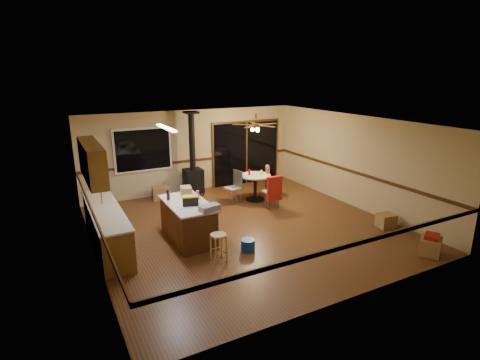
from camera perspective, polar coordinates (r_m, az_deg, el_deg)
floor at (r=9.38m, az=0.86°, el=-7.22°), size 7.00×7.00×0.00m
ceiling at (r=8.69m, az=0.93°, el=8.74°), size 7.00×7.00×0.00m
wall_back at (r=12.05m, az=-7.14°, el=4.41°), size 7.00×0.00×7.00m
wall_front at (r=6.28m, az=16.54°, el=-7.18°), size 7.00×0.00×7.00m
wall_left at (r=7.96m, az=-21.83°, el=-2.74°), size 0.00×7.00×7.00m
wall_right at (r=11.02m, az=17.10°, el=2.72°), size 0.00×7.00×7.00m
chair_rail at (r=9.03m, az=0.89°, el=-1.38°), size 7.00×7.00×0.08m
window at (r=11.51m, az=-14.56°, el=4.48°), size 1.72×0.10×1.32m
sliding_door at (r=12.84m, az=0.94°, el=4.10°), size 2.52×0.10×2.10m
lower_cabinets at (r=8.75m, az=-19.67°, el=-6.93°), size 0.60×3.00×0.86m
countertop at (r=8.59m, az=-19.95°, el=-4.16°), size 0.64×3.04×0.04m
upper_cabinets at (r=8.49m, az=-21.63°, el=2.63°), size 0.35×2.00×0.80m
kitchen_island at (r=8.64m, az=-7.94°, el=-6.22°), size 0.88×1.68×0.90m
wood_stove at (r=11.70m, az=-7.17°, el=1.18°), size 0.55×0.50×2.52m
ceiling_fan at (r=10.82m, az=2.44°, el=8.10°), size 0.24×0.24×0.55m
fluorescent_strip at (r=8.28m, az=-11.19°, el=7.79°), size 0.10×1.20×0.04m
toolbox_grey at (r=7.91m, az=-4.67°, el=-4.27°), size 0.46×0.32×0.13m
toolbox_black at (r=8.29m, az=-7.57°, el=-3.20°), size 0.38×0.27×0.19m
toolbox_yellow_lid at (r=8.25m, az=-7.60°, el=-2.49°), size 0.38×0.27×0.03m
box_on_island at (r=8.93m, az=-8.22°, el=-1.70°), size 0.30×0.37×0.22m
bottle_dark at (r=8.68m, az=-10.89°, el=-2.23°), size 0.08×0.08×0.26m
bottle_pink at (r=8.63m, az=-6.44°, el=-2.28°), size 0.07×0.07×0.21m
bottle_white at (r=8.76m, az=-10.82°, el=-2.23°), size 0.08×0.08×0.20m
bar_stool at (r=7.72m, az=-3.28°, el=-10.22°), size 0.40×0.40×0.58m
blue_bucket at (r=8.19m, az=1.22°, el=-9.88°), size 0.39×0.39×0.25m
dining_table at (r=11.18m, az=2.34°, el=-0.46°), size 0.91×0.91×0.78m
glass_red at (r=11.10m, az=1.43°, el=1.23°), size 0.07×0.07×0.18m
glass_cream at (r=11.14m, az=3.29°, el=1.16°), size 0.07×0.07×0.14m
chair_left at (r=10.99m, az=-0.66°, el=-0.43°), size 0.48×0.47×0.51m
chair_near at (r=10.49m, az=5.20°, el=-1.26°), size 0.44×0.48×0.70m
chair_right at (r=11.54m, az=4.32°, el=0.37°), size 0.60×0.58×0.70m
box_under_window at (r=11.59m, az=-11.93°, el=-1.92°), size 0.56×0.48×0.40m
box_corner_a at (r=8.97m, az=27.03°, el=-8.97°), size 0.61×0.58×0.36m
box_corner_b at (r=10.02m, az=21.35°, el=-5.79°), size 0.46×0.41×0.33m
box_small_red at (r=8.88m, az=27.21°, el=-7.65°), size 0.42×0.40×0.09m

